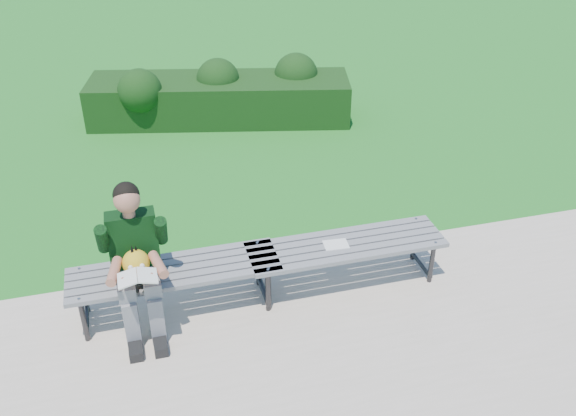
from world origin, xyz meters
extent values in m
plane|color=#1A7C19|center=(0.00, 0.00, 0.00)|extent=(80.00, 80.00, 0.00)
cube|color=beige|center=(0.00, -1.75, 0.01)|extent=(30.00, 3.50, 0.02)
cube|color=#143F15|center=(0.63, 3.55, 0.30)|extent=(3.78, 1.72, 0.60)
sphere|color=#143F15|center=(-0.46, 3.48, 0.57)|extent=(0.72, 0.72, 0.60)
sphere|color=#143F15|center=(0.64, 3.62, 0.57)|extent=(0.73, 0.73, 0.61)
sphere|color=#143F15|center=(1.76, 3.53, 0.57)|extent=(0.75, 0.75, 0.63)
cube|color=slate|center=(-0.47, -0.75, 0.45)|extent=(1.80, 0.08, 0.04)
cube|color=slate|center=(-0.47, -0.65, 0.45)|extent=(1.80, 0.08, 0.04)
cube|color=slate|center=(-0.47, -0.54, 0.45)|extent=(1.80, 0.08, 0.04)
cube|color=slate|center=(-0.47, -0.44, 0.45)|extent=(1.80, 0.08, 0.04)
cube|color=slate|center=(-0.47, -0.34, 0.45)|extent=(1.80, 0.08, 0.04)
cylinder|color=#2D2D30|center=(-1.25, -0.73, 0.23)|extent=(0.04, 0.04, 0.41)
cylinder|color=#2D2D30|center=(-1.25, -0.35, 0.23)|extent=(0.04, 0.04, 0.41)
cylinder|color=#2D2D30|center=(-1.25, -0.54, 0.41)|extent=(0.04, 0.42, 0.04)
cylinder|color=#2D2D30|center=(-1.25, -0.54, 0.08)|extent=(0.04, 0.42, 0.04)
cylinder|color=gray|center=(-1.25, -0.75, 0.47)|extent=(0.02, 0.02, 0.01)
cylinder|color=gray|center=(-1.25, -0.34, 0.47)|extent=(0.02, 0.02, 0.01)
cylinder|color=#2D2D30|center=(0.31, -0.73, 0.23)|extent=(0.04, 0.04, 0.41)
cylinder|color=#2D2D30|center=(0.31, -0.35, 0.23)|extent=(0.04, 0.04, 0.41)
cylinder|color=#2D2D30|center=(0.31, -0.54, 0.41)|extent=(0.04, 0.42, 0.04)
cylinder|color=#2D2D30|center=(0.31, -0.54, 0.08)|extent=(0.04, 0.42, 0.04)
cylinder|color=gray|center=(0.31, -0.75, 0.47)|extent=(0.02, 0.02, 0.01)
cylinder|color=gray|center=(0.31, -0.34, 0.47)|extent=(0.02, 0.02, 0.01)
cube|color=slate|center=(1.08, -0.77, 0.45)|extent=(1.80, 0.08, 0.04)
cube|color=slate|center=(1.08, -0.67, 0.45)|extent=(1.80, 0.08, 0.04)
cube|color=slate|center=(1.08, -0.57, 0.45)|extent=(1.80, 0.08, 0.04)
cube|color=slate|center=(1.08, -0.46, 0.45)|extent=(1.80, 0.09, 0.04)
cube|color=slate|center=(1.08, -0.36, 0.45)|extent=(1.80, 0.08, 0.04)
cylinder|color=#2D2D30|center=(0.30, -0.76, 0.23)|extent=(0.04, 0.04, 0.41)
cylinder|color=#2D2D30|center=(0.30, -0.38, 0.23)|extent=(0.04, 0.04, 0.41)
cylinder|color=#2D2D30|center=(0.30, -0.57, 0.41)|extent=(0.04, 0.42, 0.04)
cylinder|color=#2D2D30|center=(0.30, -0.57, 0.08)|extent=(0.04, 0.42, 0.04)
cylinder|color=gray|center=(0.30, -0.77, 0.47)|extent=(0.02, 0.02, 0.01)
cylinder|color=gray|center=(0.30, -0.36, 0.47)|extent=(0.02, 0.02, 0.01)
cylinder|color=#2D2D30|center=(1.86, -0.76, 0.23)|extent=(0.04, 0.04, 0.41)
cylinder|color=#2D2D30|center=(1.86, -0.38, 0.23)|extent=(0.04, 0.04, 0.41)
cylinder|color=#2D2D30|center=(1.86, -0.57, 0.41)|extent=(0.04, 0.42, 0.04)
cylinder|color=#2D2D30|center=(1.86, -0.57, 0.08)|extent=(0.04, 0.42, 0.04)
cylinder|color=gray|center=(1.86, -0.77, 0.47)|extent=(0.02, 0.02, 0.01)
cylinder|color=gray|center=(1.86, -0.36, 0.47)|extent=(0.02, 0.02, 0.01)
cube|color=gray|center=(-0.87, -0.70, 0.54)|extent=(0.14, 0.42, 0.13)
cube|color=gray|center=(-0.67, -0.70, 0.54)|extent=(0.14, 0.42, 0.13)
cube|color=gray|center=(-0.87, -0.88, 0.24)|extent=(0.12, 0.13, 0.45)
cube|color=gray|center=(-0.67, -0.88, 0.24)|extent=(0.12, 0.13, 0.45)
cube|color=black|center=(-0.87, -0.98, 0.07)|extent=(0.11, 0.26, 0.09)
cube|color=black|center=(-0.67, -0.98, 0.07)|extent=(0.11, 0.26, 0.09)
cube|color=black|center=(-0.77, -0.50, 0.75)|extent=(0.40, 0.30, 0.59)
cylinder|color=#B56E58|center=(-0.77, -0.52, 1.07)|extent=(0.10, 0.10, 0.08)
sphere|color=#B56E58|center=(-0.77, -0.54, 1.20)|extent=(0.21, 0.21, 0.21)
sphere|color=black|center=(-0.77, -0.51, 1.23)|extent=(0.21, 0.21, 0.21)
cylinder|color=black|center=(-1.00, -0.60, 0.91)|extent=(0.10, 0.21, 0.30)
cylinder|color=black|center=(-0.54, -0.60, 0.91)|extent=(0.10, 0.21, 0.30)
cylinder|color=#B56E58|center=(-0.94, -0.82, 0.74)|extent=(0.14, 0.31, 0.08)
cylinder|color=#B56E58|center=(-0.60, -0.82, 0.74)|extent=(0.14, 0.31, 0.08)
sphere|color=#B56E58|center=(-0.87, -0.98, 0.74)|extent=(0.09, 0.09, 0.09)
sphere|color=#B56E58|center=(-0.67, -0.98, 0.74)|extent=(0.09, 0.09, 0.09)
sphere|color=yellow|center=(-0.77, -0.72, 0.72)|extent=(0.22, 0.22, 0.22)
cone|color=#D65D18|center=(-0.77, -0.84, 0.71)|extent=(0.06, 0.06, 0.06)
cone|color=black|center=(-0.78, -0.71, 0.85)|extent=(0.03, 0.04, 0.07)
cone|color=black|center=(-0.75, -0.70, 0.85)|extent=(0.03, 0.03, 0.06)
sphere|color=white|center=(-0.81, -0.82, 0.75)|extent=(0.04, 0.04, 0.04)
sphere|color=white|center=(-0.72, -0.82, 0.75)|extent=(0.04, 0.04, 0.04)
cube|color=white|center=(-0.84, -1.00, 0.79)|extent=(0.15, 0.20, 0.05)
cube|color=white|center=(-0.69, -1.00, 0.79)|extent=(0.15, 0.20, 0.05)
cube|color=white|center=(0.98, -0.57, 0.47)|extent=(0.23, 0.18, 0.01)
camera|label=1|loc=(-0.68, -5.03, 3.76)|focal=40.00mm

